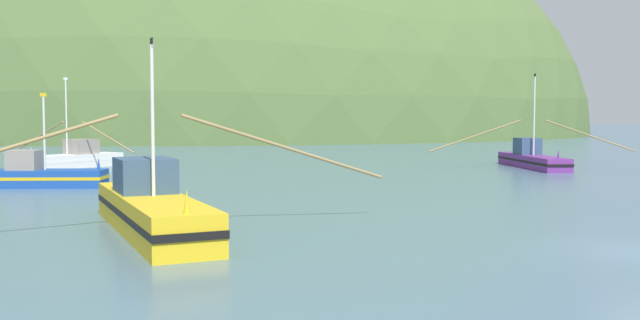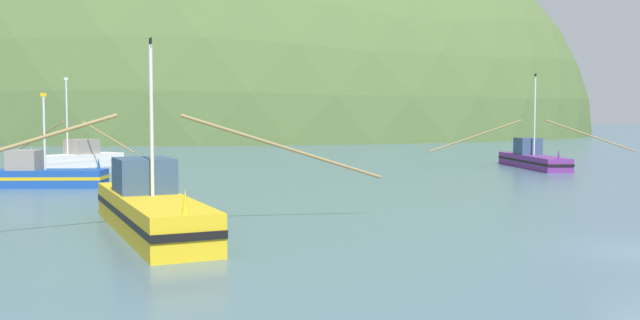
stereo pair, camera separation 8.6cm
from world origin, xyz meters
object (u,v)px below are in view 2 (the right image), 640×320
at_px(fishing_boat_purple, 532,159).
at_px(fishing_boat_blue, 34,176).
at_px(fishing_boat_yellow, 150,208).
at_px(fishing_boat_white, 75,158).

xyz_separation_m(fishing_boat_purple, fishing_boat_blue, (-35.51, -6.77, -0.05)).
relative_size(fishing_boat_yellow, fishing_boat_blue, 2.21).
distance_m(fishing_boat_purple, fishing_boat_yellow, 38.05).
distance_m(fishing_boat_yellow, fishing_boat_blue, 18.54).
xyz_separation_m(fishing_boat_white, fishing_boat_blue, (-0.81, -15.87, -0.07)).
height_order(fishing_boat_purple, fishing_boat_white, fishing_boat_purple).
bearing_deg(fishing_boat_blue, fishing_boat_purple, 23.00).
distance_m(fishing_boat_purple, fishing_boat_white, 35.87).
relative_size(fishing_boat_purple, fishing_boat_white, 1.60).
bearing_deg(fishing_boat_blue, fishing_boat_white, 99.29).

